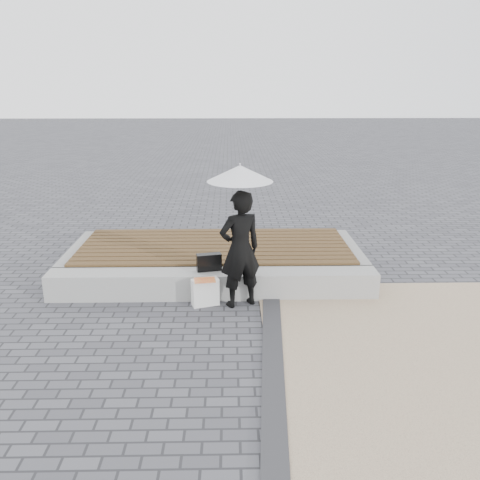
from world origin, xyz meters
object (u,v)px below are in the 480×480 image
Objects in this scene: parasol at (240,173)px; handbag at (209,262)px; seating_ledge at (213,284)px; canvas_tote at (205,292)px; woman at (240,249)px.

parasol is 3.11× the size of handbag.
canvas_tote reaches higher than seating_ledge.
woman is 0.68m from handbag.
seating_ledge is 12.23× the size of canvas_tote.
parasol is (0.41, -0.34, 1.75)m from seating_ledge.
canvas_tote is at bearing -179.88° from parasol.
handbag reaches higher than canvas_tote.
parasol is at bearing -51.26° from handbag.
canvas_tote is (-0.51, -0.00, -1.75)m from parasol.
handbag is (-0.46, 0.38, -1.42)m from parasol.
parasol reaches higher than handbag.
woman is (0.41, -0.34, 0.66)m from seating_ledge.
handbag is at bearing 140.73° from parasol.
parasol reaches higher than canvas_tote.
seating_ledge is 4.29× the size of parasol.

